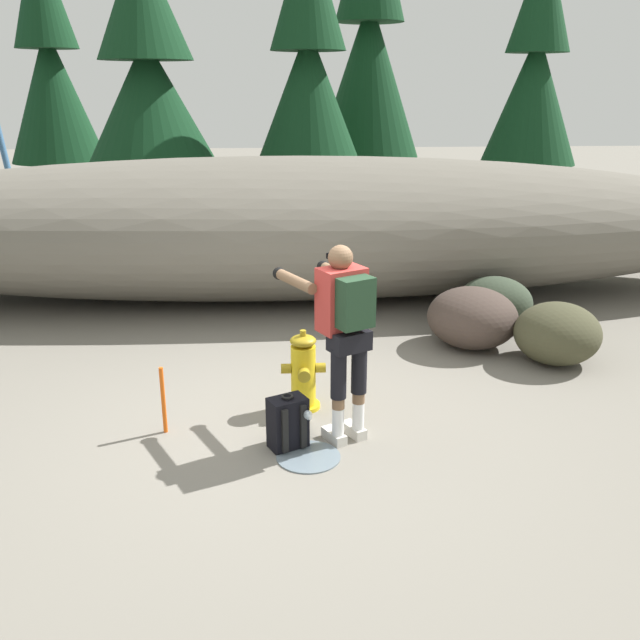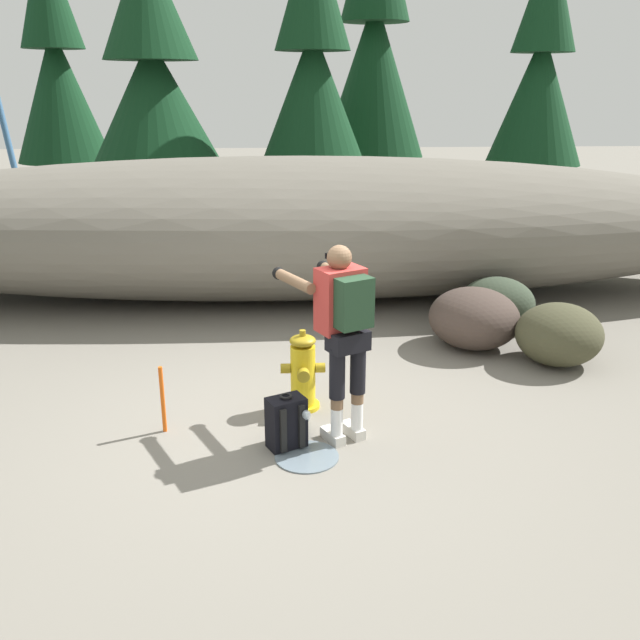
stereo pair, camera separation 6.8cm
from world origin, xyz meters
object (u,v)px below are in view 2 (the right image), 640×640
utility_worker (341,319)px  survey_stake (163,399)px  spare_backpack (286,423)px  fire_hydrant (303,373)px  boulder_large (474,318)px  boulder_small (497,304)px  boulder_mid (559,334)px

utility_worker → survey_stake: utility_worker is taller
spare_backpack → survey_stake: bearing=47.0°
fire_hydrant → boulder_large: (1.97, 1.46, -0.00)m
fire_hydrant → spare_backpack: 0.75m
fire_hydrant → utility_worker: bearing=-62.2°
utility_worker → boulder_small: (2.11, 2.60, -0.73)m
boulder_small → spare_backpack: bearing=-133.1°
boulder_large → survey_stake: size_ratio=1.71×
spare_backpack → boulder_mid: boulder_mid is taller
utility_worker → spare_backpack: 0.97m
utility_worker → survey_stake: bearing=56.0°
boulder_mid → utility_worker: bearing=-148.6°
utility_worker → survey_stake: size_ratio=2.75×
spare_backpack → boulder_mid: bearing=-86.3°
fire_hydrant → boulder_mid: fire_hydrant is taller
fire_hydrant → boulder_small: bearing=40.2°
spare_backpack → boulder_small: (2.57, 2.75, 0.11)m
boulder_mid → boulder_large: bearing=145.7°
utility_worker → boulder_large: 2.72m
survey_stake → fire_hydrant: bearing=18.1°
spare_backpack → boulder_small: 3.77m
fire_hydrant → survey_stake: bearing=-161.9°
boulder_mid → survey_stake: (-3.95, -1.32, -0.03)m
boulder_small → survey_stake: bearing=-146.1°
boulder_large → boulder_mid: (0.77, -0.53, -0.02)m
boulder_mid → fire_hydrant: bearing=-161.3°
spare_backpack → survey_stake: survey_stake is taller
spare_backpack → fire_hydrant: bearing=-38.6°
utility_worker → boulder_small: 3.43m
boulder_large → boulder_small: boulder_large is taller
utility_worker → fire_hydrant: bearing=0.2°
utility_worker → spare_backpack: utility_worker is taller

